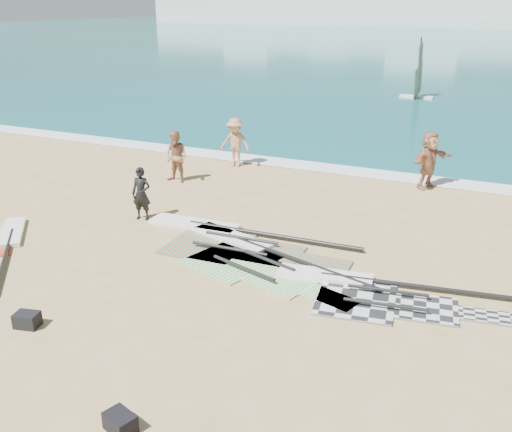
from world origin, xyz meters
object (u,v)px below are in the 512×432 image
at_px(rig_orange, 226,238).
at_px(beachgoer_left, 176,157).
at_px(beachgoer_right, 429,160).
at_px(person_wetsuit, 141,194).
at_px(gear_bag_far, 120,422).
at_px(gear_bag_near, 27,320).
at_px(rig_grey, 368,291).
at_px(rig_green, 251,256).
at_px(beachgoer_mid, 235,142).

relative_size(rig_orange, beachgoer_left, 3.42).
height_order(rig_orange, beachgoer_right, beachgoer_right).
bearing_deg(person_wetsuit, beachgoer_right, 32.16).
height_order(rig_orange, beachgoer_left, beachgoer_left).
distance_m(gear_bag_far, beachgoer_right, 14.55).
bearing_deg(beachgoer_right, gear_bag_near, -175.38).
height_order(rig_grey, gear_bag_far, gear_bag_far).
distance_m(rig_grey, beachgoer_right, 8.53).
height_order(gear_bag_far, beachgoer_left, beachgoer_left).
xyz_separation_m(rig_green, person_wetsuit, (-4.15, 1.13, 0.75)).
bearing_deg(beachgoer_mid, beachgoer_left, -113.49).
bearing_deg(person_wetsuit, rig_orange, -17.38).
relative_size(rig_green, rig_orange, 0.91).
xyz_separation_m(rig_grey, rig_green, (-3.17, 0.58, 0.00)).
bearing_deg(rig_grey, beachgoer_right, 82.04).
bearing_deg(beachgoer_right, gear_bag_far, -159.82).
bearing_deg(beachgoer_mid, beachgoer_right, -1.39).
bearing_deg(gear_bag_far, person_wetsuit, 123.49).
bearing_deg(rig_green, person_wetsuit, -178.29).
bearing_deg(beachgoer_left, rig_orange, -39.26).
distance_m(rig_orange, beachgoer_right, 8.29).
distance_m(rig_grey, beachgoer_mid, 11.07).
bearing_deg(rig_orange, beachgoer_right, 56.91).
distance_m(rig_grey, gear_bag_near, 7.24).
distance_m(rig_green, person_wetsuit, 4.37).
xyz_separation_m(beachgoer_mid, beachgoer_right, (7.34, 0.35, 0.04)).
xyz_separation_m(rig_green, beachgoer_mid, (-4.30, 7.54, 0.91)).
xyz_separation_m(gear_bag_far, person_wetsuit, (-5.03, 7.61, 0.65)).
relative_size(person_wetsuit, beachgoer_left, 0.86).
xyz_separation_m(rig_orange, gear_bag_far, (2.03, -7.28, 0.09)).
distance_m(rig_grey, person_wetsuit, 7.55).
relative_size(gear_bag_near, beachgoer_mid, 0.25).
height_order(gear_bag_far, beachgoer_right, beachgoer_right).
height_order(rig_grey, rig_orange, rig_orange).
bearing_deg(rig_grey, beachgoer_left, 138.64).
height_order(rig_grey, gear_bag_near, gear_bag_near).
distance_m(gear_bag_near, beachgoer_left, 10.03).
bearing_deg(person_wetsuit, rig_green, -26.30).
distance_m(gear_bag_far, person_wetsuit, 9.15).
bearing_deg(beachgoer_mid, gear_bag_far, -73.81).
xyz_separation_m(gear_bag_near, gear_bag_far, (3.55, -1.61, -0.01)).
bearing_deg(gear_bag_near, beachgoer_right, 65.92).
xyz_separation_m(gear_bag_near, beachgoer_mid, (-1.64, 12.41, 0.81)).
bearing_deg(gear_bag_far, beachgoer_right, 81.48).
xyz_separation_m(gear_bag_far, beachgoer_left, (-6.15, 11.27, 0.78)).
xyz_separation_m(rig_grey, gear_bag_far, (-2.28, -5.90, 0.10)).
bearing_deg(beachgoer_right, rig_orange, 178.14).
bearing_deg(rig_orange, person_wetsuit, 171.16).
distance_m(person_wetsuit, beachgoer_mid, 6.41).
height_order(person_wetsuit, beachgoer_left, beachgoer_left).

